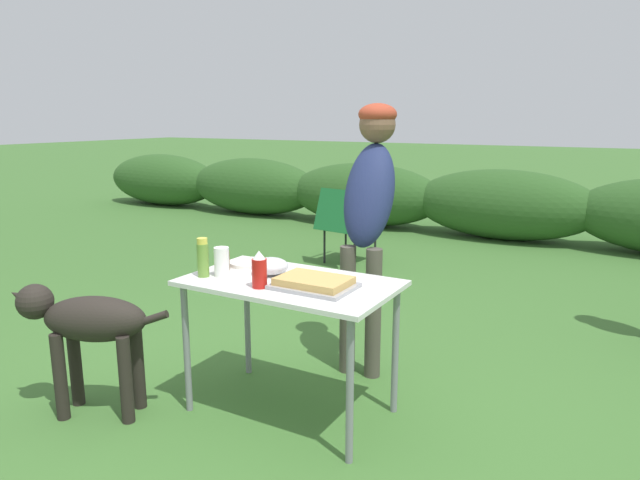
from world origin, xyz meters
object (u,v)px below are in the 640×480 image
Objects in this scene: food_tray at (314,283)px; dog at (86,326)px; beer_bottle at (223,259)px; mixing_bowl at (270,266)px; standing_person_in_dark_puffer at (369,200)px; camp_chair_green_behind_table at (344,222)px; relish_jar at (203,258)px; paper_cup_stack at (222,262)px; ketchup_bottle at (259,270)px; folding_table at (290,295)px; plate_stack at (248,263)px.

food_tray is 1.24m from dog.
mixing_bowl is at bearing 12.28° from beer_bottle.
standing_person_in_dark_puffer is 2.65m from camp_chair_green_behind_table.
camp_chair_green_behind_table is (-1.04, 2.90, -0.32)m from mixing_bowl.
relish_jar is (-0.01, -0.15, 0.04)m from beer_bottle.
relish_jar reaches higher than paper_cup_stack.
food_tray is 2.10× the size of ketchup_bottle.
ketchup_bottle is 0.38m from relish_jar.
standing_person_in_dark_puffer is at bearing 94.70° from food_tray.
relish_jar is 0.71m from dog.
dog is (-0.86, -0.37, -0.33)m from ketchup_bottle.
mixing_bowl is 0.12× the size of standing_person_in_dark_puffer.
dog is at bearing -141.88° from mixing_bowl.
ketchup_bottle is at bearing -2.30° from relish_jar.
camp_chair_green_behind_table is at bearing 114.56° from food_tray.
camp_chair_green_behind_table is (-1.20, 2.95, -0.20)m from folding_table.
dog is (-1.10, -0.50, -0.27)m from food_tray.
plate_stack is 0.27m from paper_cup_stack.
standing_person_in_dark_puffer reaches higher than plate_stack.
food_tray is 0.24× the size of standing_person_in_dark_puffer.
paper_cup_stack is 0.12m from beer_bottle.
plate_stack is at bearing 133.92° from ketchup_bottle.
paper_cup_stack is 0.30m from ketchup_bottle.
beer_bottle is 0.79m from dog.
beer_bottle is at bearing -167.72° from mixing_bowl.
ketchup_bottle is 0.23× the size of dog.
paper_cup_stack reaches higher than dog.
plate_stack is at bearing -62.10° from dog.
mixing_bowl is 0.25m from ketchup_bottle.
relish_jar is at bearing -143.12° from mixing_bowl.
beer_bottle is (-0.61, 0.05, 0.04)m from food_tray.
standing_person_in_dark_puffer is (0.56, 0.89, 0.23)m from relish_jar.
folding_table is 0.85m from standing_person_in_dark_puffer.
food_tray reaches higher than plate_stack.
paper_cup_stack reaches higher than plate_stack.
plate_stack is 1.07× the size of relish_jar.
ketchup_bottle is (0.30, -0.07, 0.01)m from paper_cup_stack.
standing_person_in_dark_puffer reaches higher than beer_bottle.
folding_table is 0.21m from mixing_bowl.
food_tray is 0.59m from plate_stack.
dog is 0.99× the size of camp_chair_green_behind_table.
standing_person_in_dark_puffer reaches higher than relish_jar.
food_tray is at bearing 5.66° from paper_cup_stack.
ketchup_bottle reaches higher than dog.
ketchup_bottle is (-0.07, -0.17, 0.17)m from folding_table.
beer_bottle is (-0.43, -0.00, 0.14)m from folding_table.
dog is at bearing -156.57° from ketchup_bottle.
standing_person_in_dark_puffer is at bearing 53.46° from beer_bottle.
relish_jar reaches higher than plate_stack.
mixing_bowl is at bearing -23.69° from plate_stack.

